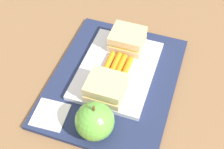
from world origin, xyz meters
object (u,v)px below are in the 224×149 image
carrot_sticks_bundle (117,66)px  apple (95,121)px  food_tray (117,70)px  paper_napkin (50,115)px  sandwich_half_left (127,39)px  sandwich_half_right (106,88)px

carrot_sticks_bundle → apple: bearing=2.8°
carrot_sticks_bundle → apple: apple is taller
food_tray → apple: apple is taller
apple → paper_napkin: 0.11m
paper_napkin → carrot_sticks_bundle: bearing=149.0°
food_tray → carrot_sticks_bundle: 0.01m
apple → sandwich_half_left: bearing=-178.2°
sandwich_half_left → paper_napkin: 0.26m
sandwich_half_right → paper_napkin: sandwich_half_right is taller
carrot_sticks_bundle → apple: (0.16, 0.01, 0.02)m
sandwich_half_right → apple: bearing=5.2°
food_tray → carrot_sticks_bundle: size_ratio=2.92×
sandwich_half_right → paper_napkin: size_ratio=1.14×
food_tray → sandwich_half_right: bearing=0.0°
sandwich_half_left → sandwich_half_right: bearing=0.0°
food_tray → sandwich_half_left: (-0.08, 0.00, 0.03)m
carrot_sticks_bundle → sandwich_half_right: bearing=0.1°
food_tray → paper_napkin: bearing=-31.1°
food_tray → carrot_sticks_bundle: carrot_sticks_bundle is taller
food_tray → sandwich_half_right: 0.08m
apple → paper_napkin: bearing=-92.6°
food_tray → sandwich_half_right: sandwich_half_right is taller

